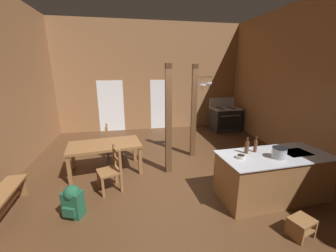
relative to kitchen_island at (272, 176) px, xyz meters
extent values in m
cube|color=#4C301C|center=(-1.74, 0.97, -0.51)|extent=(8.14, 9.57, 0.10)
cube|color=#93663F|center=(-1.74, 5.42, 1.68)|extent=(8.14, 0.14, 4.27)
cube|color=#93663F|center=(2.00, 0.97, 1.68)|extent=(0.14, 9.57, 4.27)
cube|color=white|center=(-3.40, 5.35, 0.57)|extent=(1.00, 0.01, 2.05)
cube|color=white|center=(-1.38, 5.35, 0.57)|extent=(0.84, 0.01, 2.05)
cube|color=brown|center=(0.00, 0.00, -0.01)|extent=(2.14, 0.99, 0.89)
cube|color=#A8AAB2|center=(0.00, 0.00, 0.45)|extent=(2.20, 1.06, 0.02)
cube|color=black|center=(0.47, 0.02, 0.46)|extent=(0.54, 0.42, 0.00)
cube|color=black|center=(-0.02, 0.43, -0.41)|extent=(1.99, 0.13, 0.10)
cube|color=black|center=(1.20, 4.51, -0.01)|extent=(1.14, 0.82, 0.90)
cube|color=black|center=(1.22, 4.13, -0.04)|extent=(0.93, 0.06, 0.52)
cylinder|color=#A8AAB2|center=(1.22, 4.10, 0.24)|extent=(0.83, 0.07, 0.02)
cube|color=#A8AAB2|center=(1.20, 4.51, 0.46)|extent=(1.18, 0.86, 0.03)
cube|color=#A8AAB2|center=(1.18, 4.87, 0.66)|extent=(1.14, 0.11, 0.40)
cylinder|color=black|center=(1.45, 4.38, 0.48)|extent=(0.21, 0.21, 0.01)
cylinder|color=black|center=(0.96, 4.35, 0.48)|extent=(0.21, 0.21, 0.01)
cylinder|color=black|center=(1.43, 4.68, 0.48)|extent=(0.21, 0.21, 0.01)
cylinder|color=black|center=(0.94, 4.65, 0.48)|extent=(0.21, 0.21, 0.01)
cylinder|color=black|center=(1.55, 4.13, 0.36)|extent=(0.05, 0.03, 0.04)
cylinder|color=black|center=(1.33, 4.12, 0.36)|extent=(0.05, 0.03, 0.04)
cylinder|color=black|center=(1.11, 4.11, 0.36)|extent=(0.05, 0.03, 0.04)
cylinder|color=black|center=(0.89, 4.10, 0.36)|extent=(0.05, 0.03, 0.04)
cube|color=brown|center=(-0.92, 2.29, 0.85)|extent=(0.15, 0.15, 2.62)
cube|color=brown|center=(-0.71, 2.27, 1.83)|extent=(0.55, 0.14, 0.06)
cylinder|color=#A8AAB2|center=(-0.71, 2.27, 1.73)|extent=(0.01, 0.01, 0.19)
cylinder|color=#A8AAB2|center=(-0.71, 2.27, 1.62)|extent=(0.24, 0.24, 0.04)
cylinder|color=#A8AAB2|center=(-0.71, 2.27, 1.54)|extent=(0.02, 0.02, 0.14)
cylinder|color=#A8AAB2|center=(-0.53, 2.25, 1.76)|extent=(0.01, 0.01, 0.14)
cylinder|color=#A8AAB2|center=(-0.53, 2.25, 1.67)|extent=(0.20, 0.20, 0.04)
cylinder|color=#A8AAB2|center=(-0.53, 2.25, 1.59)|extent=(0.02, 0.02, 0.14)
cube|color=brown|center=(-1.82, 1.44, 0.85)|extent=(0.14, 0.14, 2.62)
cube|color=brown|center=(-0.22, -1.01, -0.17)|extent=(0.42, 0.37, 0.04)
cube|color=brown|center=(-0.38, -1.05, -0.32)|extent=(0.12, 0.28, 0.26)
cube|color=brown|center=(-0.07, -0.96, -0.32)|extent=(0.12, 0.28, 0.26)
cube|color=brown|center=(-0.22, -1.01, -0.32)|extent=(0.38, 0.36, 0.03)
cube|color=brown|center=(-3.35, 1.74, 0.25)|extent=(1.80, 1.11, 0.06)
cube|color=brown|center=(-4.18, 2.03, -0.12)|extent=(0.09, 0.09, 0.68)
cube|color=brown|center=(-2.61, 2.23, -0.12)|extent=(0.09, 0.09, 0.68)
cube|color=brown|center=(-4.08, 1.25, -0.12)|extent=(0.09, 0.09, 0.68)
cube|color=brown|center=(-2.51, 1.46, -0.12)|extent=(0.09, 0.09, 0.68)
cube|color=brown|center=(-3.19, 2.70, -0.03)|extent=(0.46, 0.46, 0.04)
cube|color=brown|center=(-3.01, 2.90, -0.25)|extent=(0.05, 0.05, 0.41)
cube|color=brown|center=(-2.99, 2.52, -0.25)|extent=(0.05, 0.05, 0.41)
cube|color=brown|center=(-3.39, 2.89, 0.02)|extent=(0.05, 0.05, 0.95)
cube|color=brown|center=(-3.37, 2.51, 0.02)|extent=(0.05, 0.05, 0.95)
cube|color=brown|center=(-3.38, 2.70, 0.38)|extent=(0.05, 0.38, 0.07)
cube|color=brown|center=(-3.38, 2.70, 0.19)|extent=(0.05, 0.38, 0.07)
cube|color=brown|center=(-3.20, 0.87, -0.03)|extent=(0.56, 0.56, 0.04)
cube|color=brown|center=(-3.32, 0.63, -0.25)|extent=(0.06, 0.06, 0.41)
cube|color=brown|center=(-3.44, 0.98, -0.25)|extent=(0.06, 0.06, 0.41)
cube|color=brown|center=(-2.96, 0.75, 0.02)|extent=(0.06, 0.06, 0.95)
cube|color=brown|center=(-3.09, 1.11, 0.02)|extent=(0.06, 0.06, 0.95)
cube|color=brown|center=(-3.02, 0.93, 0.38)|extent=(0.16, 0.37, 0.07)
cube|color=brown|center=(-3.02, 0.93, 0.19)|extent=(0.16, 0.37, 0.07)
cube|color=brown|center=(-4.98, 0.40, -0.04)|extent=(0.42, 1.36, 0.04)
cube|color=brown|center=(-5.00, 1.01, -0.26)|extent=(0.31, 0.07, 0.40)
cube|color=brown|center=(-4.98, 0.40, -0.34)|extent=(0.11, 1.15, 0.06)
cube|color=#1E5138|center=(-3.76, 0.15, -0.22)|extent=(0.38, 0.33, 0.48)
cube|color=#1E5138|center=(-3.81, 0.03, -0.29)|extent=(0.23, 0.14, 0.17)
cylinder|color=black|center=(-3.63, 0.23, -0.22)|extent=(0.05, 0.05, 0.38)
cylinder|color=black|center=(-3.80, 0.30, -0.22)|extent=(0.05, 0.05, 0.38)
sphere|color=#1E5138|center=(-3.76, 0.15, 0.00)|extent=(0.36, 0.36, 0.27)
cylinder|color=#A8AAB2|center=(-0.06, -0.15, 0.56)|extent=(0.25, 0.25, 0.20)
cylinder|color=black|center=(-0.06, -0.15, 0.66)|extent=(0.26, 0.26, 0.01)
cylinder|color=#A8AAB2|center=(-0.20, -0.15, 0.61)|extent=(0.05, 0.02, 0.02)
cylinder|color=#A8AAB2|center=(0.08, -0.15, 0.61)|extent=(0.05, 0.02, 0.02)
cylinder|color=silver|center=(-0.75, -0.02, 0.49)|extent=(0.17, 0.17, 0.06)
cylinder|color=black|center=(-0.75, -0.02, 0.52)|extent=(0.14, 0.14, 0.00)
cylinder|color=#56331E|center=(-0.52, 0.17, 0.58)|extent=(0.08, 0.08, 0.24)
cylinder|color=#56331E|center=(-0.52, 0.17, 0.74)|extent=(0.03, 0.03, 0.08)
cylinder|color=#56331E|center=(-0.32, 0.20, 0.58)|extent=(0.07, 0.07, 0.24)
cylinder|color=#56331E|center=(-0.32, 0.20, 0.74)|extent=(0.03, 0.03, 0.08)
camera|label=1|loc=(-2.75, -3.21, 2.07)|focal=22.18mm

